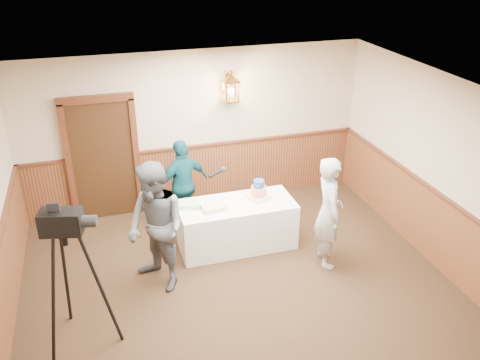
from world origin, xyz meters
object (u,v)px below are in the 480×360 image
object	(u,v)px
sheet_cake_yellow	(213,207)
baker	(328,212)
tiered_cake	(259,191)
tv_camera_rig	(73,287)
interviewer	(156,228)
assistant_p	(183,184)
sheet_cake_green	(189,204)
display_table	(236,224)

from	to	relation	value
sheet_cake_yellow	baker	distance (m)	1.71
tiered_cake	tv_camera_rig	size ratio (longest dim) A/B	0.22
interviewer	tv_camera_rig	world-z (taller)	interviewer
assistant_p	sheet_cake_green	bearing A→B (deg)	66.80
sheet_cake_green	baker	world-z (taller)	baker
sheet_cake_green	assistant_p	world-z (taller)	assistant_p
sheet_cake_yellow	sheet_cake_green	xyz separation A→B (m)	(-0.33, 0.18, -0.00)
sheet_cake_green	display_table	bearing A→B (deg)	-9.42
tiered_cake	interviewer	distance (m)	1.84
baker	tiered_cake	bearing A→B (deg)	49.20
display_table	interviewer	size ratio (longest dim) A/B	0.97
tiered_cake	tv_camera_rig	world-z (taller)	tv_camera_rig
sheet_cake_green	interviewer	xyz separation A→B (m)	(-0.61, -0.77, 0.14)
tiered_cake	sheet_cake_green	distance (m)	1.10
tiered_cake	assistant_p	bearing A→B (deg)	143.89
sheet_cake_yellow	tv_camera_rig	bearing A→B (deg)	-144.68
display_table	interviewer	distance (m)	1.57
interviewer	baker	xyz separation A→B (m)	(2.46, -0.18, -0.07)
sheet_cake_yellow	tv_camera_rig	world-z (taller)	tv_camera_rig
interviewer	tiered_cake	bearing A→B (deg)	84.27
tiered_cake	interviewer	bearing A→B (deg)	-157.27
sheet_cake_yellow	baker	xyz separation A→B (m)	(1.53, -0.77, 0.08)
sheet_cake_green	baker	xyz separation A→B (m)	(1.86, -0.95, 0.08)
sheet_cake_yellow	assistant_p	distance (m)	0.94
tiered_cake	baker	bearing A→B (deg)	-49.48
sheet_cake_green	assistant_p	size ratio (longest dim) A/B	0.20
baker	tv_camera_rig	xyz separation A→B (m)	(-3.56, -0.67, -0.04)
tv_camera_rig	display_table	bearing A→B (deg)	45.24
tv_camera_rig	interviewer	bearing A→B (deg)	51.24
display_table	tv_camera_rig	size ratio (longest dim) A/B	0.98
tiered_cake	assistant_p	distance (m)	1.30
sheet_cake_green	interviewer	bearing A→B (deg)	-128.26
interviewer	baker	distance (m)	2.47
interviewer	sheet_cake_yellow	bearing A→B (deg)	93.58
tiered_cake	baker	world-z (taller)	baker
display_table	assistant_p	xyz separation A→B (m)	(-0.66, 0.83, 0.40)
display_table	tv_camera_rig	xyz separation A→B (m)	(-2.41, -1.50, 0.45)
interviewer	tv_camera_rig	xyz separation A→B (m)	(-1.09, -0.85, -0.11)
sheet_cake_green	tv_camera_rig	xyz separation A→B (m)	(-1.70, -1.62, 0.04)
baker	tv_camera_rig	distance (m)	3.62
sheet_cake_green	tiered_cake	bearing A→B (deg)	-2.91
tiered_cake	sheet_cake_yellow	xyz separation A→B (m)	(-0.76, -0.13, -0.09)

